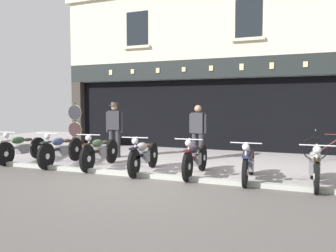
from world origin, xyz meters
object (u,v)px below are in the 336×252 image
Objects in this scene: salesman_left at (115,127)px; shopkeeper_center at (198,129)px; motorcycle_far_right at (315,165)px; motorcycle_far_left at (22,147)px; motorcycle_center at (144,155)px; motorcycle_right at (248,162)px; advert_board_far at (298,99)px; motorcycle_left at (61,149)px; advert_board_near at (268,99)px; leaning_bicycle at (336,148)px; motorcycle_center_left at (100,151)px; motorcycle_center_right at (195,157)px; tyre_sign_pole at (75,122)px.

salesman_left is 2.61m from shopkeeper_center.
motorcycle_far_right is 5.96m from salesman_left.
motorcycle_center is at bearing 175.49° from motorcycle_far_left.
motorcycle_right is 5.10m from advert_board_far.
advert_board_near reaches higher than motorcycle_left.
motorcycle_left is 1.05× the size of motorcycle_far_right.
motorcycle_left is 1.05× the size of motorcycle_center.
salesman_left is at bearing 106.55° from leaning_bicycle.
salesman_left reaches higher than motorcycle_center_left.
motorcycle_center_right is at bearing 171.98° from motorcycle_center_left.
tyre_sign_pole reaches higher than motorcycle_far_right.
motorcycle_far_left is at bearing -2.37° from motorcycle_right.
advert_board_near reaches higher than salesman_left.
motorcycle_center_right is (3.82, -0.02, -0.01)m from motorcycle_left.
motorcycle_far_right is at bearing 172.17° from motorcycle_center_left.
advert_board_near is at bearing -147.07° from motorcycle_far_left.
advert_board_far reaches higher than motorcycle_center_right.
motorcycle_center is 3.81m from motorcycle_far_right.
advert_board_near is at bearing -75.12° from motorcycle_far_right.
tyre_sign_pole is 0.94× the size of leaning_bicycle.
shopkeeper_center is at bearing -54.07° from motorcycle_right.
motorcycle_far_left is at bearing -4.91° from motorcycle_left.
motorcycle_left is at bearing 61.00° from salesman_left.
motorcycle_far_right is at bearing -74.63° from advert_board_near.
salesman_left is at bearing -17.79° from motorcycle_far_right.
motorcycle_left is 1.92× the size of advert_board_near.
motorcycle_center_left is at bearing 100.52° from salesman_left.
motorcycle_left reaches higher than motorcycle_far_right.
leaning_bicycle is (3.84, 1.15, -0.53)m from shopkeeper_center.
advert_board_far is (7.78, 1.74, 0.81)m from tyre_sign_pole.
motorcycle_center_right is 2.39m from shopkeeper_center.
motorcycle_right is 1.76× the size of advert_board_near.
motorcycle_far_left reaches higher than motorcycle_right.
motorcycle_left reaches higher than motorcycle_right.
advert_board_far reaches higher than motorcycle_far_left.
motorcycle_center is (2.54, -0.09, -0.01)m from motorcycle_left.
motorcycle_left reaches higher than motorcycle_far_left.
shopkeeper_center is (2.55, 0.55, -0.05)m from salesman_left.
motorcycle_center_left is 1.91× the size of advert_board_near.
motorcycle_center is at bearing 128.84° from salesman_left.
motorcycle_right is at bearing 0.26° from motorcycle_far_right.
motorcycle_center is 1.17× the size of tyre_sign_pole.
leaning_bicycle is at bearing -102.25° from motorcycle_far_right.
advert_board_near is at bearing -118.57° from shopkeeper_center.
motorcycle_far_right is at bearing 155.39° from salesman_left.
motorcycle_far_left is 1.93× the size of advert_board_far.
motorcycle_right is at bearing 135.50° from shopkeeper_center.
motorcycle_center is (3.91, -0.06, 0.00)m from motorcycle_far_left.
shopkeeper_center is at bearing -126.21° from advert_board_near.
motorcycle_center_right is at bearing -1.68° from motorcycle_far_right.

